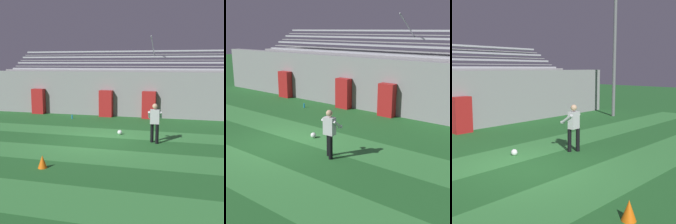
# 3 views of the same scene
# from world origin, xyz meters

# --- Properties ---
(ground_plane) EXTENTS (80.00, 80.00, 0.00)m
(ground_plane) POSITION_xyz_m (0.00, 0.00, 0.00)
(ground_plane) COLOR #236028
(turf_stripe_mid) EXTENTS (28.00, 1.87, 0.01)m
(turf_stripe_mid) POSITION_xyz_m (0.00, -2.26, 0.00)
(turf_stripe_mid) COLOR #38843D
(turf_stripe_mid) RESTS_ON ground
(turf_stripe_far) EXTENTS (28.00, 1.87, 0.01)m
(turf_stripe_far) POSITION_xyz_m (0.00, 1.49, 0.00)
(turf_stripe_far) COLOR #38843D
(turf_stripe_far) RESTS_ON ground
(back_wall) EXTENTS (24.00, 0.60, 2.80)m
(back_wall) POSITION_xyz_m (0.00, 6.50, 1.40)
(back_wall) COLOR gray
(back_wall) RESTS_ON ground
(padding_pillar_gate_left) EXTENTS (0.82, 0.44, 1.65)m
(padding_pillar_gate_left) POSITION_xyz_m (-1.35, 5.95, 0.82)
(padding_pillar_gate_left) COLOR #B21E1E
(padding_pillar_gate_left) RESTS_ON ground
(padding_pillar_gate_right) EXTENTS (0.82, 0.44, 1.65)m
(padding_pillar_gate_right) POSITION_xyz_m (1.35, 5.95, 0.82)
(padding_pillar_gate_right) COLOR #B21E1E
(padding_pillar_gate_right) RESTS_ON ground
(padding_pillar_far_left) EXTENTS (0.82, 0.44, 1.65)m
(padding_pillar_far_left) POSITION_xyz_m (-6.02, 5.95, 0.82)
(padding_pillar_far_left) COLOR #B21E1E
(padding_pillar_far_left) RESTS_ON ground
(bleacher_stand) EXTENTS (18.00, 3.35, 5.03)m
(bleacher_stand) POSITION_xyz_m (0.00, 8.49, 1.50)
(bleacher_stand) COLOR gray
(bleacher_stand) RESTS_ON ground
(goalkeeper) EXTENTS (0.61, 0.58, 1.67)m
(goalkeeper) POSITION_xyz_m (2.43, 0.19, 0.95)
(goalkeeper) COLOR black
(goalkeeper) RESTS_ON ground
(soccer_ball) EXTENTS (0.22, 0.22, 0.22)m
(soccer_ball) POSITION_xyz_m (0.66, 1.28, 0.11)
(soccer_ball) COLOR white
(soccer_ball) RESTS_ON ground
(water_bottle) EXTENTS (0.07, 0.07, 0.24)m
(water_bottle) POSITION_xyz_m (-3.11, 4.65, 0.12)
(water_bottle) COLOR #1E8CD8
(water_bottle) RESTS_ON ground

